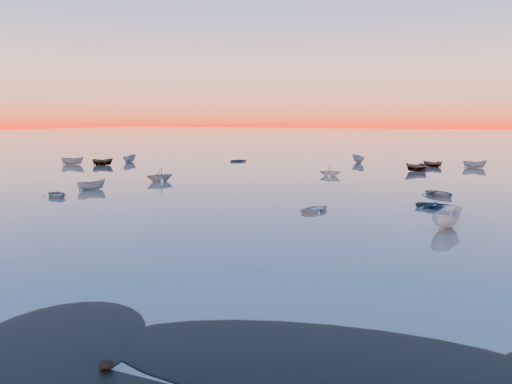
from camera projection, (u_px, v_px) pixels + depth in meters
The scene contains 3 objects.
ground at pixel (382, 156), 113.38m from camera, with size 600.00×600.00×0.00m, color #615751.
moored_fleet at pixel (326, 178), 70.76m from camera, with size 124.00×58.00×1.20m, color silver, non-canonical shape.
boat_near_left at pixel (57, 197), 53.76m from camera, with size 3.59×1.50×0.90m, color slate.
Camera 1 is at (18.88, -15.43, 8.42)m, focal length 35.00 mm.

